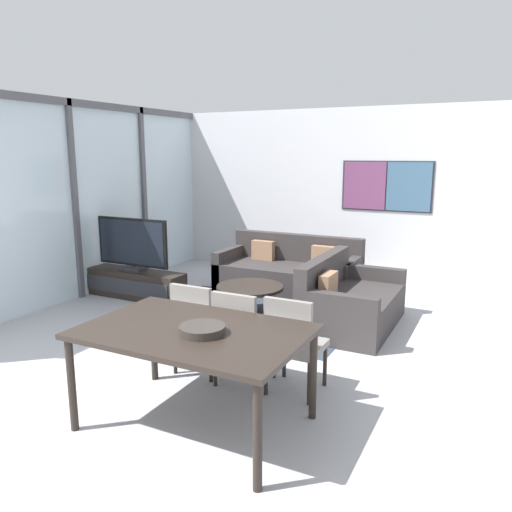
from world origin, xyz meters
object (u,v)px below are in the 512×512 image
Objects in this scene: dining_chair_right at (293,340)px; dining_chair_left at (199,323)px; tv_console at (134,284)px; sofa_main at (289,274)px; dining_table at (194,338)px; fruit_bowl at (202,329)px; television at (132,244)px; dining_chair_centre at (241,333)px; coffee_table at (250,293)px; sofa_side at (347,304)px.

dining_chair_left is at bearing -180.00° from dining_chair_right.
tv_console is 2.31m from sofa_main.
fruit_bowl reaches higher than dining_table.
dining_table is at bearing -42.72° from tv_console.
sofa_main is 6.20× the size of fruit_bowl.
dining_chair_left is 1.08m from fruit_bowl.
dining_chair_right is at bearing -28.30° from television.
dining_table is at bearing -90.00° from dining_chair_centre.
dining_chair_left is at bearing 121.14° from dining_table.
television is 2.86m from dining_chair_left.
dining_chair_left is (2.26, -1.73, 0.29)m from tv_console.
tv_console is 3.28m from dining_chair_centre.
television is 3.28m from dining_chair_centre.
dining_chair_centre is at bearing 98.01° from fruit_bowl.
dining_table reaches higher than coffee_table.
dining_table is at bearing -42.73° from television.
dining_chair_left is (0.36, -1.75, 0.20)m from coffee_table.
dining_chair_left is (2.26, -1.73, -0.29)m from television.
sofa_main and sofa_side have the same top height.
dining_chair_centre is 0.48m from dining_chair_right.
dining_chair_right reaches higher than tv_console.
sofa_side is 1.79× the size of dining_chair_centre.
fruit_bowl reaches higher than tv_console.
sofa_side is 2.85m from fruit_bowl.
dining_table is at bearing -121.14° from dining_chair_right.
coffee_table is 0.51× the size of dining_table.
sofa_main is 2.36× the size of dining_chair_left.
television reaches higher than coffee_table.
dining_chair_left is 2.63× the size of fruit_bowl.
tv_console is 1.81× the size of dining_chair_left.
tv_console reaches higher than coffee_table.
dining_chair_right reaches higher than coffee_table.
sofa_main is at bearing 113.42° from dining_chair_right.
sofa_side is 1.95m from dining_chair_right.
sofa_side is at bearing 3.70° from television.
coffee_table is 2.20m from dining_chair_right.
sofa_side is at bearing 78.98° from dining_chair_centre.
television is 1.40× the size of coffee_table.
tv_console is at bearing 137.28° from dining_table.
television is 2.37m from sofa_main.
coffee_table is (0.00, -1.31, 0.03)m from sofa_main.
fruit_bowl is (-0.37, -0.85, 0.32)m from dining_chair_right.
sofa_side is at bearing 92.75° from dining_chair_right.
fruit_bowl is (0.59, -0.85, 0.32)m from dining_chair_left.
sofa_main is 2.36× the size of dining_chair_right.
sofa_side is 1.79× the size of dining_chair_left.
dining_table is 0.16m from fruit_bowl.
tv_console is 0.77× the size of sofa_main.
dining_chair_right is at bearing 58.86° from dining_table.
tv_console is at bearing 93.72° from sofa_side.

